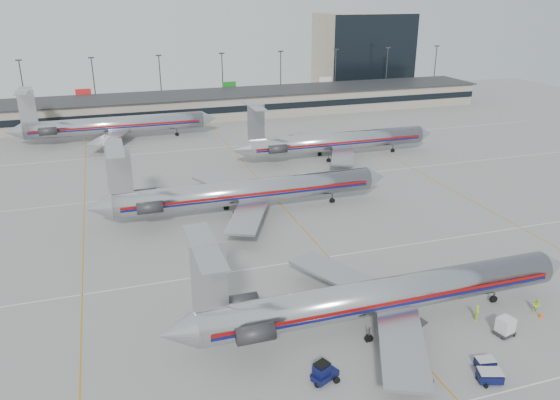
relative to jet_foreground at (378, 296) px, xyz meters
name	(u,v)px	position (x,y,z in m)	size (l,w,h in m)	color
ground	(363,295)	(1.39, 5.65, -3.41)	(260.00, 260.00, 0.00)	gray
apron_markings	(328,257)	(1.39, 15.65, -3.40)	(160.00, 0.15, 0.02)	silver
terminal	(202,105)	(1.39, 103.62, -0.25)	(162.00, 17.00, 6.25)	gray
light_mast_row	(192,78)	(1.39, 117.65, 5.17)	(163.60, 0.40, 15.28)	#38383D
distant_building	(362,51)	(63.39, 133.65, 9.09)	(30.00, 20.00, 25.00)	tan
jet_foreground	(378,296)	(0.00, 0.00, 0.00)	(44.91, 26.45, 11.76)	#B9B9BE
jet_second_row	(242,192)	(-5.45, 33.28, 0.13)	(46.57, 27.42, 12.19)	#B9B9BE
jet_third_row	(334,141)	(19.62, 56.51, 0.08)	(43.96, 27.04, 12.02)	#B9B9BE
jet_back_row	(112,125)	(-22.48, 84.74, 0.24)	(45.98, 28.28, 12.57)	#B9B9BE
tug_left	(324,373)	(-8.37, -6.34, -2.51)	(2.70, 2.10, 1.97)	#0A0E37
tug_center	(418,379)	(-0.84, -9.44, -2.61)	(2.24, 1.26, 1.75)	#0A0E37
cart_inner	(490,376)	(5.38, -10.90, -2.80)	(2.37, 1.97, 1.16)	#0A0E37
cart_outer	(485,363)	(6.26, -9.14, -2.90)	(1.87, 1.44, 0.96)	#0A0E37
uld_container	(505,327)	(11.37, -5.46, -2.46)	(2.07, 1.85, 1.87)	#2D2D30
belt_loader	(403,342)	(0.70, -4.19, -2.77)	(4.66, 2.17, 2.39)	#A0A0A0
ramp_worker_near	(477,313)	(10.38, -2.42, -2.55)	(0.63, 0.41, 1.72)	#93EA16
ramp_worker_far	(537,306)	(17.30, -3.13, -2.64)	(0.75, 0.58, 1.54)	#A6F116
cone_right	(541,315)	(17.11, -4.10, -3.08)	(0.48, 0.48, 0.65)	#EC5207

